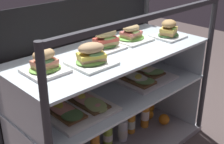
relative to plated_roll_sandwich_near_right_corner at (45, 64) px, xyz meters
name	(u,v)px	position (x,y,z in m)	size (l,w,h in m)	color
case_frame	(94,71)	(0.42, 0.14, -0.21)	(1.21, 0.55, 0.92)	#333338
riser_lower_tier	(112,121)	(0.42, -0.01, -0.49)	(1.15, 0.48, 0.37)	silver
shelf_lower_glass	(112,93)	(0.42, -0.01, -0.30)	(1.16, 0.50, 0.01)	silver
riser_upper_tier	(112,73)	(0.42, -0.01, -0.17)	(1.15, 0.48, 0.23)	silver
shelf_upper_glass	(112,52)	(0.42, -0.01, -0.05)	(1.16, 0.50, 0.01)	silver
plated_roll_sandwich_near_right_corner	(45,64)	(0.00, 0.00, 0.00)	(0.18, 0.18, 0.11)	white
plated_roll_sandwich_far_left	(91,56)	(0.22, -0.07, 0.00)	(0.20, 0.20, 0.11)	white
plated_roll_sandwich_mid_left	(106,41)	(0.43, 0.05, 0.00)	(0.18, 0.18, 0.11)	white
plated_roll_sandwich_right_of_center	(131,35)	(0.63, 0.05, -0.01)	(0.21, 0.21, 0.10)	white
plated_roll_sandwich_center	(169,31)	(0.84, -0.07, 0.00)	(0.17, 0.17, 0.11)	white
open_sandwich_tray_far_left	(76,107)	(0.14, -0.02, -0.27)	(0.34, 0.37, 0.06)	white
open_sandwich_tray_left_of_center	(141,75)	(0.68, 0.00, -0.27)	(0.34, 0.37, 0.06)	white
juice_bottle_back_right	(95,144)	(0.28, 0.00, -0.59)	(0.06, 0.06, 0.22)	orange
juice_bottle_tucked_behind	(108,135)	(0.39, 0.00, -0.59)	(0.06, 0.06, 0.21)	#AFD748
juice_bottle_front_fourth	(123,130)	(0.51, -0.01, -0.60)	(0.06, 0.06, 0.19)	white
juice_bottle_near_post	(131,120)	(0.61, 0.01, -0.58)	(0.06, 0.06, 0.23)	orange
juice_bottle_front_left_end	(145,114)	(0.73, 0.00, -0.58)	(0.06, 0.06, 0.24)	orange
orange_fruit_beside_bottles	(149,114)	(0.83, 0.03, -0.64)	(0.07, 0.07, 0.07)	orange
orange_fruit_near_left_post	(149,107)	(0.90, 0.09, -0.64)	(0.08, 0.08, 0.08)	orange
orange_fruit_rolled_forward	(164,119)	(0.85, -0.09, -0.64)	(0.08, 0.08, 0.08)	orange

